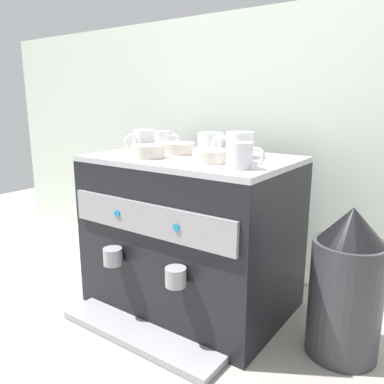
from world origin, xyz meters
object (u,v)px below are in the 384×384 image
ceramic_bowl_1 (211,156)px  coffee_grinder (346,286)px  ceramic_bowl_2 (178,149)px  ceramic_cup_0 (241,156)px  ceramic_bowl_0 (148,152)px  ceramic_cup_3 (238,145)px  ceramic_cup_4 (143,142)px  ceramic_cup_1 (163,140)px  ceramic_cup_2 (211,143)px  milk_pitcher (98,253)px  espresso_machine (191,233)px

ceramic_bowl_1 → coffee_grinder: size_ratio=0.26×
coffee_grinder → ceramic_bowl_2: bearing=179.3°
ceramic_bowl_2 → ceramic_cup_0: bearing=-23.2°
ceramic_bowl_2 → ceramic_bowl_1: bearing=-24.3°
ceramic_bowl_0 → coffee_grinder: size_ratio=0.24×
ceramic_bowl_2 → coffee_grinder: size_ratio=0.26×
ceramic_cup_3 → ceramic_bowl_1: (-0.02, -0.12, -0.02)m
ceramic_cup_4 → coffee_grinder: (0.64, 0.06, -0.34)m
ceramic_bowl_0 → coffee_grinder: (0.57, 0.12, -0.32)m
ceramic_cup_1 → coffee_grinder: ceramic_cup_1 is taller
ceramic_cup_4 → ceramic_cup_2: bearing=43.3°
milk_pitcher → ceramic_cup_1: bearing=21.5°
ceramic_cup_1 → milk_pitcher: (-0.26, -0.10, -0.46)m
espresso_machine → ceramic_bowl_1: ceramic_bowl_1 is taller
ceramic_cup_2 → coffee_grinder: 0.59m
ceramic_cup_1 → ceramic_cup_2: size_ratio=0.83×
coffee_grinder → milk_pitcher: 0.95m
ceramic_cup_2 → ceramic_cup_4: (-0.16, -0.15, 0.01)m
espresso_machine → ceramic_cup_3: ceramic_cup_3 is taller
ceramic_cup_4 → ceramic_bowl_2: size_ratio=1.02×
ceramic_bowl_1 → ceramic_cup_3: bearing=81.4°
espresso_machine → ceramic_bowl_0: ceramic_bowl_0 is taller
ceramic_bowl_0 → ceramic_bowl_2: bearing=80.8°
ceramic_bowl_0 → coffee_grinder: bearing=11.5°
ceramic_cup_4 → milk_pitcher: ceramic_cup_4 is taller
ceramic_cup_2 → ceramic_bowl_2: size_ratio=1.06×
ceramic_cup_0 → ceramic_cup_1: ceramic_cup_0 is taller
espresso_machine → ceramic_bowl_2: 0.27m
milk_pitcher → ceramic_bowl_0: bearing=-15.2°
ceramic_bowl_1 → milk_pitcher: (-0.57, 0.06, -0.44)m
ceramic_bowl_1 → ceramic_cup_1: bearing=152.3°
ceramic_cup_1 → ceramic_cup_4: 0.15m
ceramic_cup_4 → coffee_grinder: ceramic_cup_4 is taller
ceramic_cup_4 → ceramic_bowl_1: 0.27m
espresso_machine → ceramic_cup_4: bearing=-165.6°
ceramic_cup_0 → ceramic_cup_1: bearing=154.0°
ceramic_cup_2 → ceramic_bowl_2: 0.11m
ceramic_cup_1 → coffee_grinder: size_ratio=0.23×
ceramic_bowl_0 → ceramic_bowl_1: size_ratio=0.93×
ceramic_cup_4 → ceramic_cup_1: bearing=105.1°
ceramic_bowl_1 → espresso_machine: bearing=152.4°
ceramic_cup_2 → milk_pitcher: 0.66m
milk_pitcher → espresso_machine: bearing=-0.2°
ceramic_cup_4 → ceramic_bowl_0: (0.07, -0.06, -0.02)m
ceramic_cup_0 → ceramic_bowl_1: ceramic_cup_0 is taller
ceramic_bowl_1 → ceramic_cup_0: bearing=-21.4°
ceramic_bowl_0 → ceramic_bowl_1: 0.20m
ceramic_bowl_0 → milk_pitcher: size_ratio=0.75×
ceramic_cup_0 → milk_pitcher: size_ratio=0.78×
ceramic_cup_4 → ceramic_bowl_1: bearing=-3.6°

